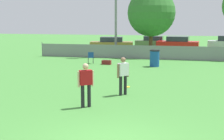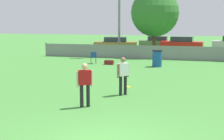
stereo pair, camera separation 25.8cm
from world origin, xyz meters
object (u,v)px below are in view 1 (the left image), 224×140
at_px(frisbee_disc, 127,87).
at_px(parked_car_olive, 154,42).
at_px(trash_bin, 155,58).
at_px(parked_car_red, 178,43).
at_px(light_pole, 116,1).
at_px(player_receiver_white, 123,73).
at_px(folding_chair_sideline, 91,57).
at_px(tree_near_pole, 151,13).
at_px(player_defender_red, 86,82).
at_px(gear_bag_sideline, 106,62).
at_px(parked_car_tan, 112,44).

relative_size(frisbee_disc, parked_car_olive, 0.07).
relative_size(trash_bin, parked_car_red, 0.25).
bearing_deg(light_pole, player_receiver_white, -75.73).
height_order(folding_chair_sideline, parked_car_red, parked_car_red).
relative_size(light_pole, tree_near_pole, 1.37).
height_order(light_pole, player_defender_red, light_pole).
xyz_separation_m(folding_chair_sideline, gear_bag_sideline, (1.19, -0.09, -0.36)).
distance_m(tree_near_pole, parked_car_tan, 7.50).
height_order(trash_bin, parked_car_red, parked_car_red).
relative_size(player_defender_red, frisbee_disc, 5.72).
xyz_separation_m(folding_chair_sideline, parked_car_tan, (-1.18, 11.15, 0.15)).
xyz_separation_m(light_pole, player_defender_red, (2.60, -15.92, -3.84)).
relative_size(folding_chair_sideline, trash_bin, 0.75).
height_order(tree_near_pole, player_receiver_white, tree_near_pole).
bearing_deg(gear_bag_sideline, parked_car_olive, 83.55).
distance_m(gear_bag_sideline, parked_car_tan, 11.50).
distance_m(parked_car_olive, parked_car_red, 3.33).
distance_m(player_defender_red, frisbee_disc, 3.89).
xyz_separation_m(parked_car_tan, parked_car_red, (6.87, 1.95, 0.02)).
height_order(player_receiver_white, folding_chair_sideline, player_receiver_white).
xyz_separation_m(trash_bin, gear_bag_sideline, (-3.42, 0.21, -0.42)).
height_order(player_defender_red, gear_bag_sideline, player_defender_red).
bearing_deg(parked_car_red, trash_bin, -89.92).
relative_size(frisbee_disc, parked_car_red, 0.06).
distance_m(gear_bag_sideline, parked_car_olive, 15.10).
distance_m(player_receiver_white, frisbee_disc, 1.81).
bearing_deg(parked_car_tan, frisbee_disc, -83.04).
distance_m(trash_bin, gear_bag_sideline, 3.45).
bearing_deg(parked_car_red, parked_car_olive, 151.88).
height_order(light_pole, folding_chair_sideline, light_pole).
bearing_deg(folding_chair_sideline, light_pole, -120.56).
bearing_deg(parked_car_tan, trash_bin, -72.12).
distance_m(player_receiver_white, folding_chair_sideline, 9.83).
bearing_deg(parked_car_tan, parked_car_olive, 33.74).
height_order(light_pole, trash_bin, light_pole).
bearing_deg(frisbee_disc, parked_car_olive, 93.09).
bearing_deg(trash_bin, player_receiver_white, -92.66).
bearing_deg(folding_chair_sideline, parked_car_red, -135.78).
height_order(frisbee_disc, parked_car_tan, parked_car_tan).
bearing_deg(tree_near_pole, frisbee_disc, -87.83).
xyz_separation_m(parked_car_tan, parked_car_olive, (4.07, 3.75, -0.01)).
bearing_deg(parked_car_olive, parked_car_tan, -136.70).
bearing_deg(gear_bag_sideline, trash_bin, -3.53).
bearing_deg(player_defender_red, player_receiver_white, 31.44).
height_order(player_receiver_white, parked_car_red, player_receiver_white).
xyz_separation_m(frisbee_disc, parked_car_tan, (-5.27, 18.45, 0.65)).
xyz_separation_m(light_pole, folding_chair_sideline, (-0.71, -4.92, -4.26)).
relative_size(tree_near_pole, parked_car_tan, 1.24).
distance_m(player_defender_red, parked_car_red, 24.23).
bearing_deg(frisbee_disc, tree_near_pole, 92.17).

